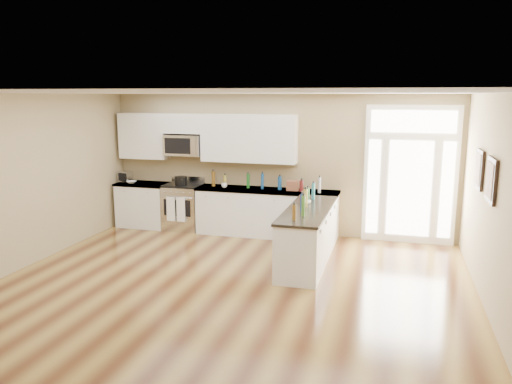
{
  "coord_description": "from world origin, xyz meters",
  "views": [
    {
      "loc": [
        2.25,
        -5.71,
        2.78
      ],
      "look_at": [
        0.1,
        2.0,
        1.22
      ],
      "focal_mm": 35.0,
      "sensor_mm": 36.0,
      "label": 1
    }
  ],
  "objects_px": {
    "peninsula_cabinet": "(308,238)",
    "toaster_oven": "(125,176)",
    "stockpot": "(181,180)",
    "kitchen_range": "(183,207)"
  },
  "relations": [
    {
      "from": "peninsula_cabinet",
      "to": "toaster_oven",
      "type": "distance_m",
      "value": 4.54
    },
    {
      "from": "stockpot",
      "to": "peninsula_cabinet",
      "type": "bearing_deg",
      "value": -25.56
    },
    {
      "from": "peninsula_cabinet",
      "to": "stockpot",
      "type": "xyz_separation_m",
      "value": [
        -2.89,
        1.38,
        0.61
      ]
    },
    {
      "from": "toaster_oven",
      "to": "peninsula_cabinet",
      "type": "bearing_deg",
      "value": -8.39
    },
    {
      "from": "peninsula_cabinet",
      "to": "stockpot",
      "type": "distance_m",
      "value": 3.26
    },
    {
      "from": "toaster_oven",
      "to": "stockpot",
      "type": "bearing_deg",
      "value": 6.27
    },
    {
      "from": "kitchen_range",
      "to": "stockpot",
      "type": "relative_size",
      "value": 4.27
    },
    {
      "from": "peninsula_cabinet",
      "to": "kitchen_range",
      "type": "distance_m",
      "value": 3.23
    },
    {
      "from": "peninsula_cabinet",
      "to": "stockpot",
      "type": "relative_size",
      "value": 9.16
    },
    {
      "from": "stockpot",
      "to": "kitchen_range",
      "type": "bearing_deg",
      "value": 83.98
    }
  ]
}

